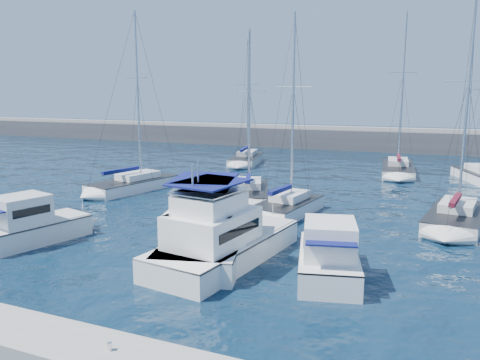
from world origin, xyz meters
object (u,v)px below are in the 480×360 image
at_px(motor_yacht_port_outer, 31,226).
at_px(sailboat_back_b, 398,169).
at_px(sailboat_mid_d, 456,218).
at_px(sailboat_mid_c, 287,207).
at_px(motor_yacht_port_inner, 209,234).
at_px(sailboat_mid_b, 249,193).
at_px(motor_yacht_stbd_outer, 329,258).
at_px(motor_yacht_stbd_inner, 221,241).
at_px(sailboat_mid_a, 134,184).
at_px(sailboat_back_a, 246,159).

relative_size(motor_yacht_port_outer, sailboat_back_b, 0.37).
bearing_deg(sailboat_mid_d, sailboat_mid_c, -163.97).
bearing_deg(motor_yacht_port_inner, motor_yacht_port_outer, 176.93).
bearing_deg(sailboat_mid_b, motor_yacht_stbd_outer, -75.39).
bearing_deg(sailboat_mid_c, motor_yacht_stbd_inner, -82.59).
bearing_deg(sailboat_mid_c, motor_yacht_stbd_outer, -54.91).
bearing_deg(sailboat_mid_a, sailboat_back_b, 54.42).
distance_m(motor_yacht_port_outer, sailboat_back_a, 33.62).
relative_size(motor_yacht_port_inner, motor_yacht_stbd_outer, 1.65).
height_order(motor_yacht_port_outer, sailboat_back_a, sailboat_back_a).
bearing_deg(sailboat_mid_d, motor_yacht_port_outer, -141.22).
relative_size(motor_yacht_port_inner, sailboat_mid_d, 0.71).
xyz_separation_m(motor_yacht_port_outer, motor_yacht_stbd_outer, (16.76, 1.35, -0.00)).
bearing_deg(sailboat_back_b, motor_yacht_stbd_outer, -96.60).
relative_size(motor_yacht_port_outer, sailboat_mid_b, 0.46).
distance_m(motor_yacht_port_inner, sailboat_mid_a, 18.56).
bearing_deg(sailboat_mid_a, sailboat_mid_b, 15.82).
relative_size(sailboat_mid_b, sailboat_mid_c, 0.97).
relative_size(sailboat_back_a, sailboat_back_b, 0.90).
bearing_deg(motor_yacht_stbd_inner, motor_yacht_port_inner, 149.69).
bearing_deg(sailboat_back_a, motor_yacht_stbd_inner, -81.54).
bearing_deg(motor_yacht_port_outer, motor_yacht_port_inner, 26.52).
xyz_separation_m(sailboat_mid_c, sailboat_back_a, (-11.97, 21.87, -0.01)).
bearing_deg(motor_yacht_stbd_outer, motor_yacht_stbd_inner, 167.40).
relative_size(sailboat_mid_c, sailboat_mid_d, 0.96).
xyz_separation_m(sailboat_mid_d, sailboat_back_b, (-5.10, 19.53, 0.01)).
distance_m(sailboat_mid_d, sailboat_back_b, 20.18).
distance_m(motor_yacht_port_outer, sailboat_back_b, 37.07).
distance_m(motor_yacht_stbd_outer, sailboat_mid_d, 13.18).
height_order(sailboat_mid_c, sailboat_mid_d, sailboat_mid_d).
xyz_separation_m(motor_yacht_stbd_inner, motor_yacht_stbd_outer, (5.40, 0.12, -0.19)).
relative_size(motor_yacht_port_outer, motor_yacht_stbd_inner, 0.63).
bearing_deg(motor_yacht_port_outer, sailboat_mid_a, 118.04).
distance_m(sailboat_mid_c, sailboat_back_a, 24.93).
height_order(sailboat_mid_a, sailboat_mid_c, sailboat_mid_a).
xyz_separation_m(motor_yacht_port_inner, sailboat_mid_a, (-13.66, 12.55, -0.60)).
xyz_separation_m(motor_yacht_port_inner, motor_yacht_stbd_inner, (1.08, -0.86, 0.00)).
bearing_deg(sailboat_mid_c, motor_yacht_port_outer, -126.00).
xyz_separation_m(motor_yacht_port_inner, sailboat_back_b, (7.08, 30.67, -0.60)).
bearing_deg(sailboat_back_a, sailboat_mid_b, -78.89).
relative_size(motor_yacht_port_outer, motor_yacht_stbd_outer, 0.99).
bearing_deg(motor_yacht_port_inner, sailboat_mid_b, 88.30).
relative_size(motor_yacht_port_outer, sailboat_mid_c, 0.44).
relative_size(sailboat_mid_a, sailboat_back_b, 0.92).
height_order(sailboat_mid_a, sailboat_back_b, sailboat_back_b).
relative_size(motor_yacht_stbd_outer, sailboat_back_a, 0.41).
bearing_deg(motor_yacht_port_inner, sailboat_mid_d, 27.89).
height_order(motor_yacht_stbd_outer, sailboat_mid_d, sailboat_mid_d).
distance_m(motor_yacht_stbd_outer, sailboat_back_a, 36.55).
bearing_deg(sailboat_mid_b, sailboat_mid_c, -58.16).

